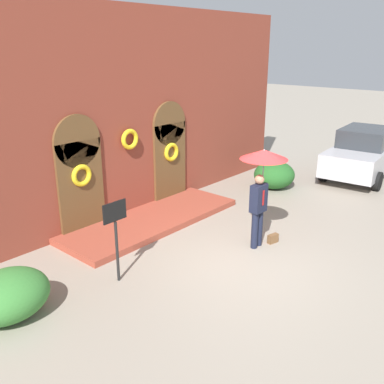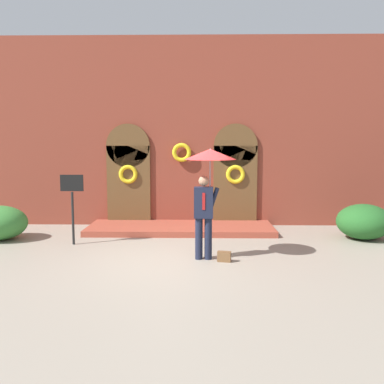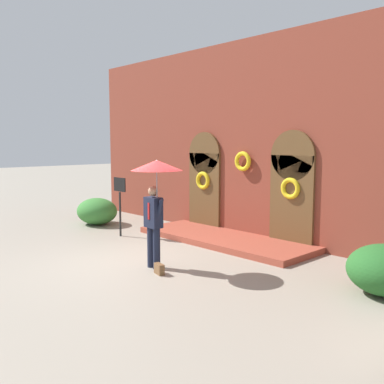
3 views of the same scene
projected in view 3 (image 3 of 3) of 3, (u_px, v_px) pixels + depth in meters
ground_plane at (132, 263)px, 9.72m from camera, size 80.00×80.00×0.00m
building_facade at (250, 144)px, 12.24m from camera, size 14.00×2.30×5.60m
person_with_umbrella at (156, 181)px, 9.06m from camera, size 1.10×1.10×2.36m
handbag at (159, 269)px, 8.89m from camera, size 0.30×0.18×0.22m
sign_post at (120, 197)px, 12.39m from camera, size 0.56×0.06×1.72m
shrub_left at (97, 211)px, 14.30m from camera, size 1.49×1.26×0.88m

